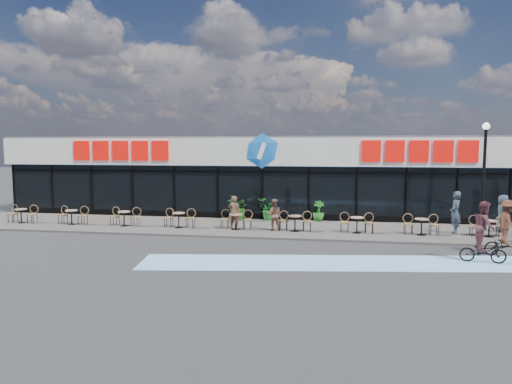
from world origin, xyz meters
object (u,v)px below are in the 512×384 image
at_px(patron_left, 234,213).
at_px(pedestrian_b, 503,214).
at_px(lamp_post, 484,172).
at_px(cyclist_b, 507,231).
at_px(bistro_set_0, 22,214).
at_px(potted_plant_mid, 319,211).
at_px(cyclist_a, 484,236).
at_px(patron_right, 274,215).
at_px(pedestrian_a, 455,213).
at_px(potted_plant_left, 238,207).
at_px(potted_plant_right, 268,209).

bearing_deg(patron_left, pedestrian_b, -163.99).
height_order(lamp_post, cyclist_b, lamp_post).
xyz_separation_m(bistro_set_0, patron_left, (11.24, -0.07, 0.35)).
height_order(potted_plant_mid, cyclist_a, cyclist_a).
distance_m(lamp_post, cyclist_a, 3.71).
bearing_deg(bistro_set_0, patron_right, -0.17).
relative_size(patron_left, cyclist_b, 0.77).
bearing_deg(cyclist_a, patron_right, 151.15).
distance_m(potted_plant_mid, pedestrian_b, 8.64).
bearing_deg(cyclist_a, patron_left, 156.18).
xyz_separation_m(potted_plant_mid, pedestrian_a, (6.17, -2.60, 0.44)).
bearing_deg(potted_plant_mid, potted_plant_left, -176.20).
xyz_separation_m(patron_left, patron_right, (1.89, 0.03, -0.06)).
xyz_separation_m(bistro_set_0, potted_plant_right, (12.47, 2.87, 0.12)).
distance_m(potted_plant_mid, patron_left, 4.97).
distance_m(patron_right, cyclist_b, 9.62).
xyz_separation_m(lamp_post, potted_plant_mid, (-6.72, 4.43, -2.39)).
bearing_deg(bistro_set_0, potted_plant_right, 12.98).
distance_m(bistro_set_0, cyclist_b, 22.46).
bearing_deg(cyclist_b, potted_plant_right, 148.18).
height_order(lamp_post, bistro_set_0, lamp_post).
distance_m(lamp_post, pedestrian_b, 3.79).
relative_size(potted_plant_mid, patron_left, 0.67).
relative_size(patron_right, cyclist_a, 0.69).
bearing_deg(pedestrian_b, potted_plant_right, 84.47).
height_order(bistro_set_0, potted_plant_mid, potted_plant_mid).
relative_size(lamp_post, patron_right, 3.28).
bearing_deg(potted_plant_mid, cyclist_a, -51.40).
relative_size(lamp_post, cyclist_b, 2.33).
distance_m(potted_plant_left, potted_plant_mid, 4.28).
bearing_deg(pedestrian_a, potted_plant_left, -104.32).
xyz_separation_m(potted_plant_mid, patron_right, (-2.02, -3.03, 0.21)).
bearing_deg(lamp_post, cyclist_a, -105.65).
distance_m(potted_plant_mid, pedestrian_a, 6.71).
distance_m(potted_plant_left, cyclist_b, 12.78).
relative_size(patron_left, pedestrian_b, 0.93).
xyz_separation_m(pedestrian_a, cyclist_a, (-0.28, -4.78, -0.13)).
height_order(patron_left, pedestrian_a, pedestrian_a).
relative_size(patron_left, pedestrian_a, 0.83).
bearing_deg(potted_plant_mid, bistro_set_0, -168.85).
bearing_deg(patron_left, cyclist_b, 174.26).
relative_size(potted_plant_mid, patron_right, 0.72).
bearing_deg(patron_right, cyclist_a, 140.86).
height_order(potted_plant_mid, patron_right, patron_right).
distance_m(patron_left, patron_right, 1.89).
bearing_deg(pedestrian_a, bistro_set_0, -90.77).
distance_m(potted_plant_left, patron_left, 2.80).
distance_m(patron_right, pedestrian_a, 8.20).
relative_size(potted_plant_mid, cyclist_a, 0.50).
relative_size(potted_plant_left, potted_plant_right, 1.19).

